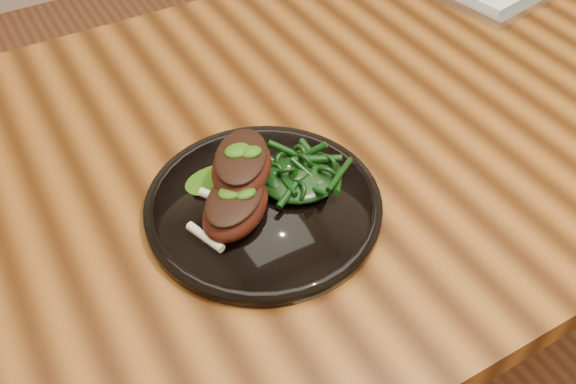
% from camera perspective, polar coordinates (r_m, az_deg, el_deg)
% --- Properties ---
extents(desk, '(1.60, 0.80, 0.75)m').
position_cam_1_polar(desk, '(1.04, 11.36, 5.63)').
color(desk, '#371A06').
rests_on(desk, ground).
extents(plate, '(0.28, 0.28, 0.02)m').
position_cam_1_polar(plate, '(0.76, -2.20, -1.20)').
color(plate, black).
rests_on(plate, desk).
extents(lamb_chop_front, '(0.12, 0.12, 0.05)m').
position_cam_1_polar(lamb_chop_front, '(0.72, -4.73, -1.20)').
color(lamb_chop_front, '#42150C').
rests_on(lamb_chop_front, plate).
extents(lamb_chop_back, '(0.12, 0.13, 0.05)m').
position_cam_1_polar(lamb_chop_back, '(0.74, -4.18, 2.41)').
color(lamb_chop_back, '#42150C').
rests_on(lamb_chop_back, plate).
extents(herb_smear, '(0.08, 0.05, 0.00)m').
position_cam_1_polar(herb_smear, '(0.79, -6.57, 1.11)').
color(herb_smear, '#1A4407').
rests_on(herb_smear, plate).
extents(greens_heap, '(0.10, 0.10, 0.04)m').
position_cam_1_polar(greens_heap, '(0.77, 1.21, 1.78)').
color(greens_heap, black).
rests_on(greens_heap, plate).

